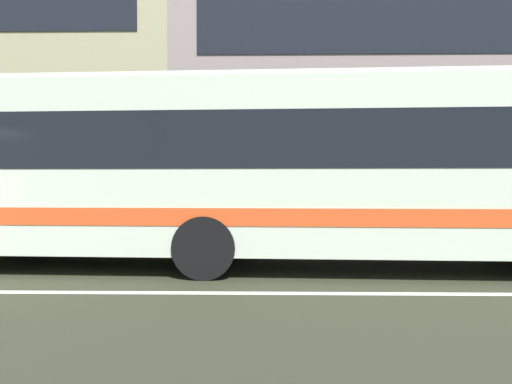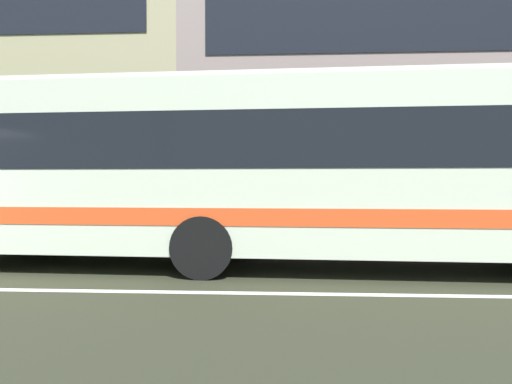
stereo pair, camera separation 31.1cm
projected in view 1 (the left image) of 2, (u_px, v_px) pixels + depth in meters
The scene contains 2 objects.
apartment_block_right at pixel (467, 84), 20.82m from camera, with size 25.11×11.62×12.11m.
transit_bus at pixel (257, 166), 8.29m from camera, with size 12.25×3.16×3.31m.
Camera 1 is at (6.10, -6.23, 1.52)m, focal length 31.96 mm.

